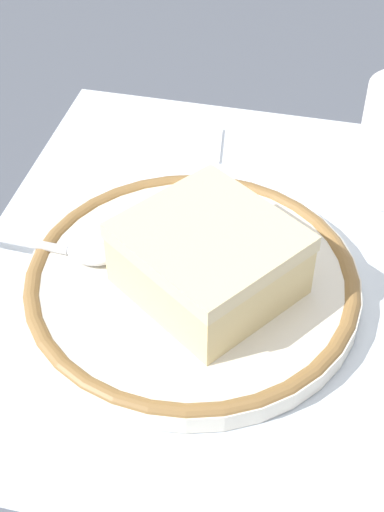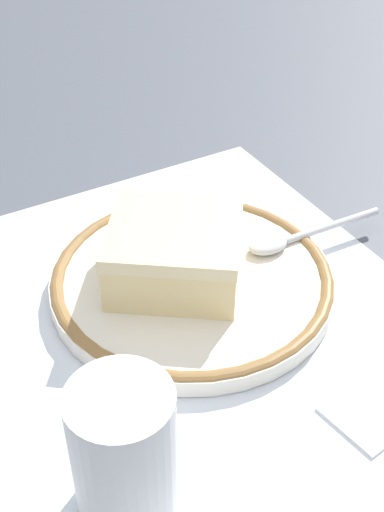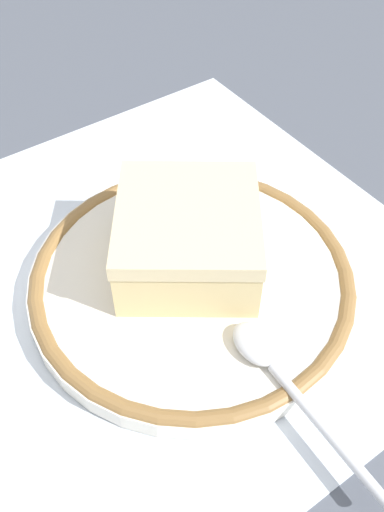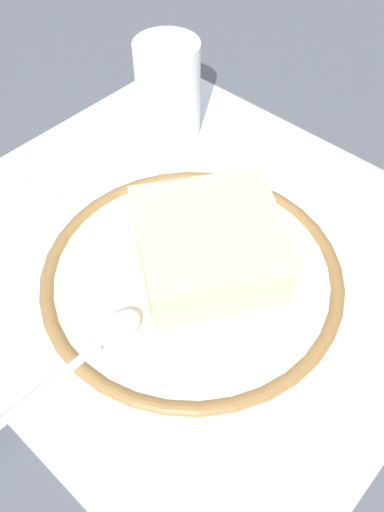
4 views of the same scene
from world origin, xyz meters
The scene contains 7 objects.
ground_plane centered at (0.00, 0.00, 0.00)m, with size 2.40×2.40×0.00m, color #4C515B.
placemat centered at (0.00, 0.00, 0.00)m, with size 0.42×0.38×0.00m, color silver.
plate centered at (0.03, -0.03, 0.01)m, with size 0.23×0.23×0.02m.
cake_slice centered at (0.03, -0.02, 0.04)m, with size 0.14×0.14×0.05m.
spoon centered at (0.03, -0.12, 0.02)m, with size 0.02×0.13×0.01m.
cup centered at (-0.12, 0.10, 0.04)m, with size 0.06×0.06×0.09m.
sugar_packet centered at (-0.14, -0.06, 0.00)m, with size 0.05×0.03×0.01m, color white.
Camera 4 is at (0.20, -0.22, 0.34)m, focal length 38.32 mm.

